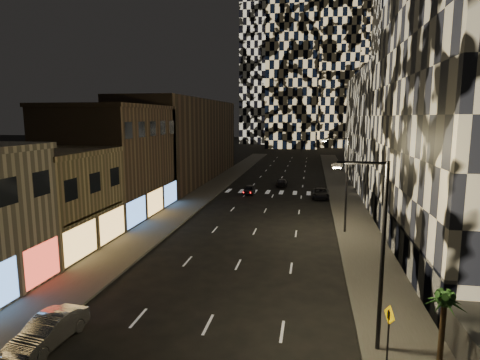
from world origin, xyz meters
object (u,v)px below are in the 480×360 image
at_px(car_dark_midlane, 249,190).
at_px(palm_tree, 444,305).
at_px(ped_sign, 389,324).
at_px(car_dark_rightlane, 321,193).
at_px(car_silver_parked, 49,330).
at_px(car_dark_oncoming, 282,182).
at_px(streetlight_near, 378,243).
at_px(streetlight_far, 344,178).

xyz_separation_m(car_dark_midlane, palm_tree, (14.46, -39.15, 2.54)).
bearing_deg(ped_sign, car_dark_rightlane, 76.98).
height_order(car_silver_parked, car_dark_oncoming, car_silver_parked).
bearing_deg(streetlight_near, car_dark_oncoming, 99.52).
bearing_deg(car_dark_rightlane, ped_sign, -85.98).
distance_m(streetlight_near, car_silver_parked, 16.38).
bearing_deg(car_dark_rightlane, streetlight_far, -83.49).
distance_m(car_dark_oncoming, ped_sign, 47.37).
xyz_separation_m(ped_sign, palm_tree, (2.11, -0.32, 1.21)).
relative_size(car_dark_oncoming, palm_tree, 1.08).
distance_m(streetlight_far, car_dark_midlane, 21.91).
height_order(streetlight_near, car_dark_oncoming, streetlight_near).
xyz_separation_m(car_dark_midlane, car_dark_rightlane, (10.15, -1.13, 0.01)).
bearing_deg(car_silver_parked, car_dark_rightlane, 75.33).
bearing_deg(streetlight_far, palm_tree, -83.04).
bearing_deg(palm_tree, car_dark_midlane, 110.27).
bearing_deg(ped_sign, palm_tree, -25.11).
relative_size(streetlight_far, car_dark_midlane, 2.33).
bearing_deg(streetlight_near, car_silver_parked, -171.89).
bearing_deg(car_dark_oncoming, car_dark_rightlane, 123.18).
relative_size(car_dark_midlane, palm_tree, 1.05).
relative_size(streetlight_far, palm_tree, 2.43).
xyz_separation_m(streetlight_near, streetlight_far, (0.00, 20.00, 0.00)).
distance_m(streetlight_near, car_dark_oncoming, 46.51).
relative_size(streetlight_far, car_dark_rightlane, 1.86).
distance_m(car_dark_midlane, ped_sign, 40.77).
xyz_separation_m(car_dark_midlane, car_dark_oncoming, (4.20, 7.82, -0.08)).
bearing_deg(car_dark_midlane, ped_sign, -73.26).
distance_m(streetlight_near, car_dark_rightlane, 37.01).
bearing_deg(streetlight_near, car_dark_midlane, 107.41).
bearing_deg(streetlight_far, car_dark_midlane, 123.65).
relative_size(car_dark_oncoming, ped_sign, 1.49).
height_order(car_dark_oncoming, car_dark_rightlane, car_dark_rightlane).
distance_m(car_dark_midlane, car_dark_oncoming, 8.88).
bearing_deg(car_dark_oncoming, streetlight_far, 106.20).
distance_m(car_silver_parked, ped_sign, 16.15).
bearing_deg(car_dark_midlane, streetlight_far, -57.26).
relative_size(car_silver_parked, ped_sign, 1.64).
bearing_deg(car_dark_rightlane, streetlight_near, -86.66).
height_order(car_dark_midlane, car_dark_rightlane, car_dark_rightlane).
relative_size(streetlight_near, streetlight_far, 1.00).
relative_size(streetlight_far, car_dark_oncoming, 2.24).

